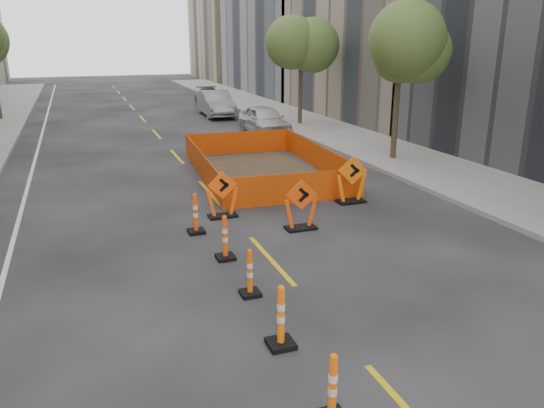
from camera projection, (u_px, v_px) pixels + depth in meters
name	position (u px, v px, depth m)	size (l,w,h in m)	color
ground_plane	(352.00, 350.00, 8.87)	(140.00, 140.00, 0.00)	black
sidewalk_right	(405.00, 158.00, 22.55)	(4.00, 90.00, 0.15)	gray
bld_right_c	(415.00, 4.00, 33.65)	(12.00, 16.00, 14.00)	gray
bld_right_e	(248.00, 11.00, 64.50)	(12.00, 14.00, 16.00)	tan
tree_r_b	(400.00, 49.00, 21.01)	(2.80, 2.80, 5.95)	#382B1E
tree_r_c	(301.00, 46.00, 29.96)	(2.80, 2.80, 5.95)	#382B1E
channelizer_2	(333.00, 388.00, 7.06)	(0.42, 0.42, 1.06)	#FE5F0A
channelizer_3	(281.00, 316.00, 8.80)	(0.45, 0.45, 1.13)	#FF660A
channelizer_4	(250.00, 272.00, 10.60)	(0.39, 0.39, 1.00)	#DE5409
channelizer_5	(225.00, 237.00, 12.33)	(0.43, 0.43, 1.08)	#DA4909
channelizer_6	(196.00, 213.00, 13.99)	(0.43, 0.43, 1.10)	#EA4609
chevron_sign_left	(222.00, 194.00, 15.19)	(0.93, 0.56, 1.39)	#FF4F0A
chevron_sign_center	(301.00, 204.00, 14.23)	(0.94, 0.56, 1.40)	#E34009
chevron_sign_right	(352.00, 179.00, 16.53)	(1.00, 0.60, 1.50)	#DE5C09
safety_fence	(262.00, 161.00, 20.10)	(4.62, 7.86, 0.98)	orange
parked_car_near	(264.00, 120.00, 28.31)	(1.80, 4.47, 1.52)	silver
parked_car_mid	(216.00, 104.00, 34.81)	(1.72, 4.93, 1.63)	gray
parked_car_far	(208.00, 97.00, 39.90)	(1.85, 4.56, 1.32)	black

